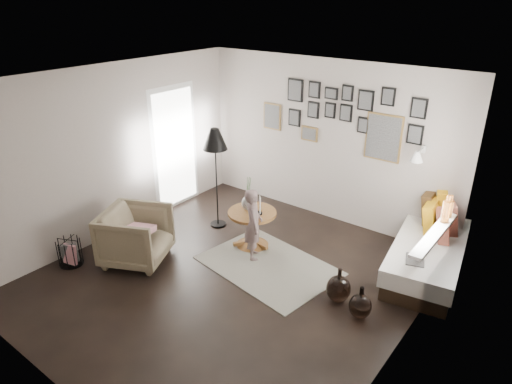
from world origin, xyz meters
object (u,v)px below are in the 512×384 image
Objects in this scene: daybed at (431,249)px; demijohn_large at (338,289)px; floor_lamp at (215,143)px; pedestal_table at (252,230)px; armchair at (136,236)px; child at (253,224)px; magazine_basket at (70,252)px; demijohn_small at (360,306)px; vase at (249,200)px.

daybed is 1.55m from demijohn_large.
floor_lamp is at bearing 166.91° from demijohn_large.
armchair is (-1.03, -1.31, 0.13)m from pedestal_table.
demijohn_large is 1.50m from child.
daybed reaches higher than magazine_basket.
child is at bearing 171.05° from demijohn_small.
vase is at bearing 6.27° from child.
pedestal_table is at bearing -11.28° from floor_lamp.
vase is 2.24m from demijohn_small.
demijohn_small is (2.02, -0.53, -0.10)m from pedestal_table.
daybed reaches higher than demijohn_small.
demijohn_large is (3.36, 1.54, -0.01)m from magazine_basket.
daybed is at bearing 79.25° from demijohn_small.
demijohn_small is at bearing -140.29° from child.
vase is 1.67m from armchair.
armchair is at bearing 89.10° from child.
daybed reaches higher than demijohn_large.
floor_lamp reaches higher than child.
armchair is (-3.33, -2.30, 0.08)m from daybed.
vase is 2.61m from daybed.
demijohn_small is 0.39× the size of child.
vase is 0.44m from child.
pedestal_table is at bearing -0.48° from child.
floor_lamp is at bearing -33.14° from armchair.
floor_lamp is 1.44m from child.
floor_lamp is (-0.76, 0.15, 0.69)m from vase.
daybed is 1.29× the size of floor_lamp.
magazine_basket is 0.98× the size of demijohn_small.
child reaches higher than armchair.
child is at bearing -158.28° from daybed.
child is at bearing -49.13° from pedestal_table.
demijohn_large is (2.51, -0.58, -1.23)m from floor_lamp.
armchair is at bearing -97.20° from floor_lamp.
child is at bearing -42.38° from vase.
magazine_basket is (-0.85, -2.12, -1.21)m from floor_lamp.
child is (1.06, -0.42, -0.88)m from floor_lamp.
magazine_basket is at bearing -159.05° from demijohn_small.
vase is at bearing 165.96° from pedestal_table.
floor_lamp is (-3.15, -0.82, 1.10)m from daybed.
magazine_basket is (-1.62, -1.98, -0.53)m from vase.
armchair is 2.07× the size of demijohn_small.
armchair is 3.15m from demijohn_small.
demijohn_large is (2.69, 0.90, -0.21)m from armchair.
pedestal_table is 0.67× the size of child.
child reaches higher than demijohn_large.
demijohn_large is (1.67, -0.41, -0.08)m from pedestal_table.
pedestal_table is 0.83× the size of armchair.
daybed is 5.16× the size of magazine_basket.
daybed is 4.05m from armchair.
pedestal_table is at bearing -14.04° from vase.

